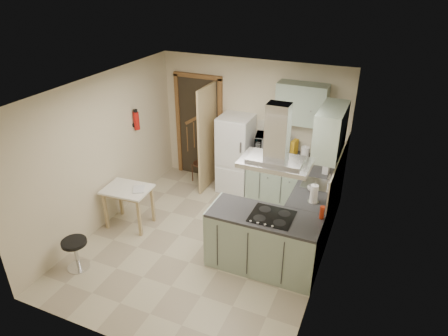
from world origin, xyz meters
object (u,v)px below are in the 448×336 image
at_px(peninsula, 264,241).
at_px(bentwood_chair, 202,163).
at_px(extractor_hood, 276,163).
at_px(stool, 76,254).
at_px(drop_leaf_table, 129,207).
at_px(fridge, 236,154).
at_px(microwave, 272,144).

height_order(peninsula, bentwood_chair, peninsula).
xyz_separation_m(peninsula, extractor_hood, (0.10, 0.00, 1.27)).
xyz_separation_m(extractor_hood, stool, (-2.57, -1.09, -1.48)).
bearing_deg(peninsula, bentwood_chair, 134.38).
bearing_deg(drop_leaf_table, bentwood_chair, 73.52).
xyz_separation_m(fridge, microwave, (0.69, 0.04, 0.32)).
xyz_separation_m(drop_leaf_table, bentwood_chair, (0.42, 1.88, 0.03)).
bearing_deg(microwave, fridge, 170.54).
xyz_separation_m(extractor_hood, bentwood_chair, (-2.07, 2.01, -1.34)).
distance_m(drop_leaf_table, stool, 1.22).
relative_size(stool, microwave, 0.80).
distance_m(drop_leaf_table, microwave, 2.74).
bearing_deg(drop_leaf_table, fridge, 53.85).
xyz_separation_m(fridge, peninsula, (1.22, -1.98, -0.30)).
height_order(fridge, microwave, fridge).
bearing_deg(fridge, bentwood_chair, 177.34).
xyz_separation_m(extractor_hood, microwave, (-0.63, 2.02, -0.65)).
height_order(fridge, peninsula, fridge).
relative_size(extractor_hood, microwave, 1.51).
bearing_deg(extractor_hood, fridge, 123.79).
distance_m(extractor_hood, microwave, 2.21).
distance_m(fridge, microwave, 0.76).
bearing_deg(bentwood_chair, fridge, 10.23).
distance_m(drop_leaf_table, bentwood_chair, 1.93).
bearing_deg(peninsula, extractor_hood, 0.00).
height_order(peninsula, drop_leaf_table, peninsula).
height_order(fridge, bentwood_chair, fridge).
height_order(extractor_hood, drop_leaf_table, extractor_hood).
relative_size(fridge, bentwood_chair, 1.95).
bearing_deg(bentwood_chair, drop_leaf_table, -89.70).
bearing_deg(extractor_hood, peninsula, 180.00).
height_order(drop_leaf_table, microwave, microwave).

